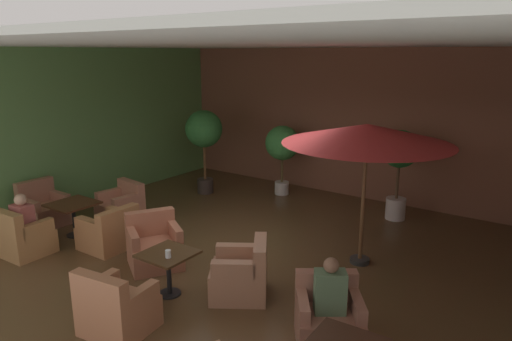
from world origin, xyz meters
name	(u,v)px	position (x,y,z in m)	size (l,w,h in m)	color
ground_plane	(242,254)	(0.00, 0.00, -0.01)	(9.48, 8.58, 0.02)	brown
wall_back_brick	(350,124)	(0.00, 4.25, 1.74)	(9.48, 0.08, 3.48)	brown
wall_left_accent	(72,129)	(-4.70, 0.00, 1.74)	(0.08, 8.58, 3.48)	#639751
ceiling_slab	(240,43)	(0.00, 0.00, 3.51)	(9.48, 8.58, 0.06)	silver
cafe_table_front_left	(168,261)	(0.01, -1.71, 0.51)	(0.70, 0.70, 0.64)	black
armchair_front_left_north	(241,275)	(0.87, -1.14, 0.32)	(1.05, 1.04, 0.83)	#A46F53
armchair_front_left_east	(154,247)	(-0.88, -1.18, 0.32)	(1.07, 1.08, 0.85)	#AF674C
armchair_front_left_south	(116,309)	(0.16, -2.74, 0.31)	(0.88, 0.83, 0.86)	#B16F4B
armchair_front_right_east	(328,319)	(2.37, -1.41, 0.30)	(1.04, 1.03, 0.80)	#A46753
cafe_table_mid_center	(73,209)	(-3.06, -1.19, 0.53)	(0.79, 0.79, 0.64)	black
armchair_mid_center_north	(122,207)	(-2.94, -0.18, 0.30)	(0.84, 0.82, 0.81)	#B36F56
armchair_mid_center_east	(44,209)	(-4.08, -1.20, 0.32)	(0.77, 0.77, 0.89)	#A96B53
armchair_mid_center_south	(23,238)	(-3.00, -2.21, 0.31)	(0.80, 0.77, 0.84)	#AD7847
armchair_mid_center_west	(109,232)	(-2.04, -1.17, 0.29)	(0.81, 0.83, 0.78)	#B17245
patio_umbrella_tall_red	(367,134)	(1.81, 0.85, 2.14)	(2.64, 2.64, 2.31)	#2D2D2D
potted_tree_left_corner	(282,146)	(-1.32, 3.35, 1.20)	(0.83, 0.83, 1.69)	silver
potted_tree_mid_left	(399,158)	(1.55, 3.24, 1.31)	(0.76, 0.76, 1.87)	silver
potted_tree_mid_right	(204,133)	(-2.91, 2.33, 1.49)	(0.89, 0.89, 2.04)	#392D29
patron_blue_shirt	(330,289)	(2.40, -1.44, 0.72)	(0.43, 0.40, 0.68)	#557150
patron_by_window	(22,215)	(-3.01, -2.16, 0.69)	(0.38, 0.27, 0.68)	#AC544E
iced_drink_cup	(168,254)	(0.13, -1.82, 0.70)	(0.08, 0.08, 0.11)	white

